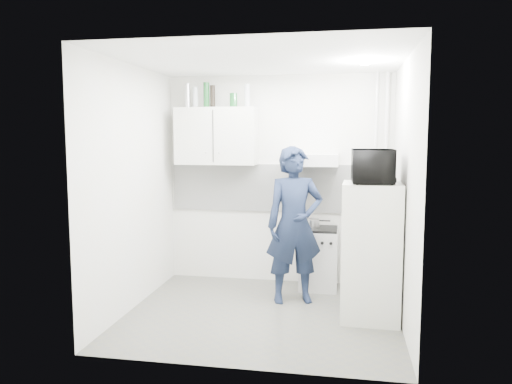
# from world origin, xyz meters

# --- Properties ---
(floor) EXTENTS (2.80, 2.80, 0.00)m
(floor) POSITION_xyz_m (0.00, 0.00, 0.00)
(floor) COLOR #51524E
(floor) RESTS_ON ground
(ceiling) EXTENTS (2.80, 2.80, 0.00)m
(ceiling) POSITION_xyz_m (0.00, 0.00, 2.60)
(ceiling) COLOR white
(ceiling) RESTS_ON wall_back
(wall_back) EXTENTS (2.80, 0.00, 2.80)m
(wall_back) POSITION_xyz_m (0.00, 1.25, 1.30)
(wall_back) COLOR silver
(wall_back) RESTS_ON floor
(wall_left) EXTENTS (0.00, 2.60, 2.60)m
(wall_left) POSITION_xyz_m (-1.40, 0.00, 1.30)
(wall_left) COLOR silver
(wall_left) RESTS_ON floor
(wall_right) EXTENTS (0.00, 2.60, 2.60)m
(wall_right) POSITION_xyz_m (1.40, 0.00, 1.30)
(wall_right) COLOR silver
(wall_right) RESTS_ON floor
(person) EXTENTS (0.73, 0.59, 1.74)m
(person) POSITION_xyz_m (0.29, 0.48, 0.87)
(person) COLOR #141D34
(person) RESTS_ON floor
(stove) EXTENTS (0.45, 0.45, 0.72)m
(stove) POSITION_xyz_m (0.53, 1.00, 0.36)
(stove) COLOR silver
(stove) RESTS_ON floor
(fridge) EXTENTS (0.59, 0.59, 1.39)m
(fridge) POSITION_xyz_m (1.10, 0.08, 0.69)
(fridge) COLOR silver
(fridge) RESTS_ON floor
(stove_top) EXTENTS (0.43, 0.43, 0.03)m
(stove_top) POSITION_xyz_m (0.53, 1.00, 0.74)
(stove_top) COLOR black
(stove_top) RESTS_ON stove
(saucepan) EXTENTS (0.18, 0.18, 0.10)m
(saucepan) POSITION_xyz_m (0.44, 1.06, 0.80)
(saucepan) COLOR silver
(saucepan) RESTS_ON stove_top
(microwave) EXTENTS (0.61, 0.42, 0.33)m
(microwave) POSITION_xyz_m (1.10, 0.08, 1.56)
(microwave) COLOR black
(microwave) RESTS_ON fridge
(bottle_a) EXTENTS (0.07, 0.07, 0.30)m
(bottle_a) POSITION_xyz_m (-1.12, 1.07, 2.35)
(bottle_a) COLOR silver
(bottle_a) RESTS_ON upper_cabinet
(bottle_b) EXTENTS (0.07, 0.07, 0.25)m
(bottle_b) POSITION_xyz_m (-1.02, 1.07, 2.33)
(bottle_b) COLOR #B2B7BC
(bottle_b) RESTS_ON upper_cabinet
(bottle_c) EXTENTS (0.07, 0.07, 0.31)m
(bottle_c) POSITION_xyz_m (-0.88, 1.07, 2.35)
(bottle_c) COLOR #144C1E
(bottle_c) RESTS_ON upper_cabinet
(bottle_d) EXTENTS (0.06, 0.06, 0.27)m
(bottle_d) POSITION_xyz_m (-0.80, 1.07, 2.34)
(bottle_d) COLOR black
(bottle_d) RESTS_ON upper_cabinet
(canister_b) EXTENTS (0.09, 0.09, 0.17)m
(canister_b) POSITION_xyz_m (-0.54, 1.07, 2.29)
(canister_b) COLOR #144C1E
(canister_b) RESTS_ON upper_cabinet
(bottle_e) EXTENTS (0.07, 0.07, 0.28)m
(bottle_e) POSITION_xyz_m (-0.36, 1.07, 2.34)
(bottle_e) COLOR #B2B7BC
(bottle_e) RESTS_ON upper_cabinet
(upper_cabinet) EXTENTS (1.00, 0.35, 0.70)m
(upper_cabinet) POSITION_xyz_m (-0.75, 1.07, 1.85)
(upper_cabinet) COLOR silver
(upper_cabinet) RESTS_ON wall_back
(range_hood) EXTENTS (0.60, 0.50, 0.14)m
(range_hood) POSITION_xyz_m (0.45, 1.00, 1.57)
(range_hood) COLOR silver
(range_hood) RESTS_ON wall_back
(backsplash) EXTENTS (2.74, 0.03, 0.60)m
(backsplash) POSITION_xyz_m (0.00, 1.24, 1.20)
(backsplash) COLOR white
(backsplash) RESTS_ON wall_back
(pipe_a) EXTENTS (0.05, 0.05, 2.60)m
(pipe_a) POSITION_xyz_m (1.30, 1.17, 1.30)
(pipe_a) COLOR silver
(pipe_a) RESTS_ON floor
(pipe_b) EXTENTS (0.04, 0.04, 2.60)m
(pipe_b) POSITION_xyz_m (1.18, 1.17, 1.30)
(pipe_b) COLOR silver
(pipe_b) RESTS_ON floor
(ceiling_spot_fixture) EXTENTS (0.10, 0.10, 0.02)m
(ceiling_spot_fixture) POSITION_xyz_m (1.00, 0.20, 2.57)
(ceiling_spot_fixture) COLOR white
(ceiling_spot_fixture) RESTS_ON ceiling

